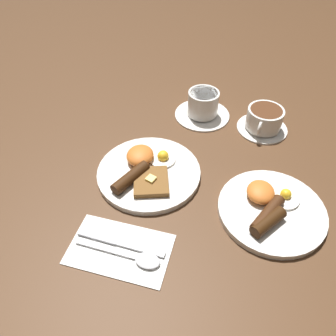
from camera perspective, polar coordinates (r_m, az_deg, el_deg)
The scene contains 8 objects.
ground_plane at distance 0.81m, azimuth -3.32°, elevation -1.20°, with size 3.00×3.00×0.00m, color #4C301C.
breakfast_plate_near at distance 0.80m, azimuth -3.61°, elevation -0.51°, with size 0.25×0.25×0.05m.
breakfast_plate_far at distance 0.76m, azimuth 17.38°, elevation -6.77°, with size 0.24×0.24×0.05m.
teacup_near at distance 0.99m, azimuth 6.11°, elevation 10.72°, with size 0.16×0.16×0.08m.
teacup_far at distance 0.97m, azimuth 16.35°, elevation 7.98°, with size 0.14×0.14×0.07m.
napkin at distance 0.69m, azimuth -8.51°, elevation -13.73°, with size 0.12×0.20×0.01m, color white.
knife at distance 0.69m, azimuth -9.07°, elevation -12.46°, with size 0.03×0.19×0.01m.
spoon at distance 0.67m, azimuth -5.13°, elevation -15.39°, with size 0.04×0.18×0.01m.
Camera 1 is at (0.53, 0.18, 0.59)m, focal length 35.00 mm.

